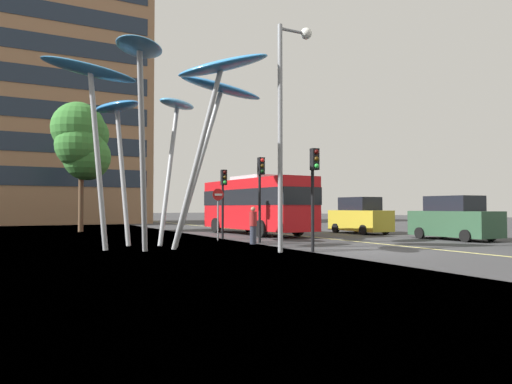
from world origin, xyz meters
The scene contains 13 objects.
ground centered at (-0.64, 0.00, -0.05)m, with size 120.00×240.00×0.10m.
red_bus centered at (1.10, 11.62, 1.95)m, with size 3.20×9.76×3.58m.
leaf_sculpture centered at (-6.38, 4.88, 6.31)m, with size 9.34×9.06×7.69m.
traffic_light_kerb_near centered at (-2.22, 0.47, 2.78)m, with size 0.28×0.42×3.84m.
traffic_light_kerb_far centered at (-1.90, 5.32, 2.87)m, with size 0.28×0.42×3.98m.
traffic_light_island_mid centered at (-2.33, 8.69, 2.63)m, with size 0.28×0.42×3.63m.
car_parked_mid centered at (7.95, 2.78, 1.05)m, with size 2.03×4.58×2.24m.
car_parked_far centered at (7.48, 9.61, 1.07)m, with size 1.92×4.43×2.30m.
street_lamp centered at (-3.04, 1.05, 5.37)m, with size 1.48×0.44×8.59m.
tree_pavement_near centered at (-8.08, 19.57, 6.14)m, with size 3.95×4.33×8.72m.
pedestrian centered at (-2.49, 4.93, 0.85)m, with size 0.34×0.34×1.69m.
no_entry_sign centered at (-2.93, 7.97, 1.73)m, with size 0.60×0.12×2.60m.
backdrop_building centered at (-11.44, 38.69, 12.36)m, with size 23.92×11.03×24.72m.
Camera 1 is at (-12.14, -14.09, 1.67)m, focal length 33.19 mm.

